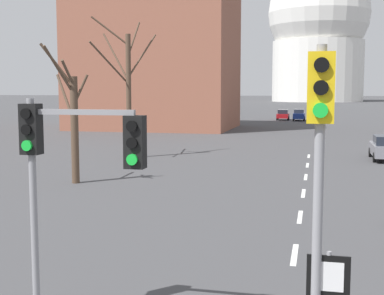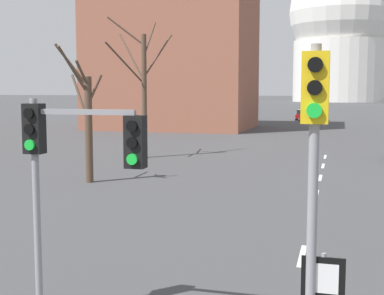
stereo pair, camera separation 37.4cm
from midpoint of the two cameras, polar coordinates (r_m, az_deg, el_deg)
name	(u,v)px [view 2 (the right image)]	position (r m, az deg, el deg)	size (l,w,h in m)	color
lane_stripe_2	(302,256)	(15.25, 12.37, -11.21)	(0.16, 2.00, 0.01)	silver
lane_stripe_3	(311,218)	(19.59, 13.11, -7.32)	(0.16, 2.00, 0.01)	silver
lane_stripe_4	(316,194)	(23.99, 13.58, -4.85)	(0.16, 2.00, 0.01)	silver
lane_stripe_5	(320,178)	(28.42, 13.89, -3.15)	(0.16, 2.00, 0.01)	silver
lane_stripe_6	(323,166)	(32.87, 14.12, -1.91)	(0.16, 2.00, 0.01)	silver
lane_stripe_7	(325,157)	(37.33, 14.30, -0.96)	(0.16, 2.00, 0.01)	silver
traffic_signal_centre_tall	(314,160)	(7.47, 14.24, -1.32)	(0.36, 0.34, 5.13)	gray
traffic_signal_near_left	(70,155)	(10.26, -11.86, -0.78)	(2.43, 0.34, 4.37)	gray
sedan_near_left	(302,115)	(81.02, 11.80, 3.42)	(1.77, 3.87, 1.57)	maroon
sedan_mid_centre	(318,115)	(79.96, 13.47, 3.38)	(1.69, 4.35, 1.68)	navy
bare_tree_left_near	(143,87)	(35.68, -4.95, 6.47)	(3.48, 5.71, 9.27)	brown
bare_tree_left_far	(87,119)	(26.40, -10.77, 2.95)	(2.11, 2.43, 6.73)	brown
capitol_dome	(340,32)	(214.32, 15.57, 11.82)	(38.34, 38.34, 54.15)	silver
apartment_block_left	(174,46)	(63.72, -1.76, 10.82)	(18.00, 14.00, 19.34)	#935642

